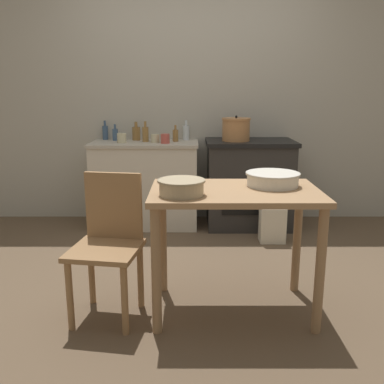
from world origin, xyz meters
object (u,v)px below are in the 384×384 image
Objects in this scene: cup_mid_right at (122,138)px; cup_right at (165,139)px; flour_sack at (272,225)px; mixing_bowl_small at (273,178)px; stove at (249,183)px; stock_pot at (236,129)px; cup_far_right at (155,138)px; work_table at (235,211)px; bottle_center at (105,132)px; bottle_center_right at (115,134)px; bottle_left at (175,135)px; chair at (109,241)px; bottle_mid_left at (145,134)px; bottle_center_left at (186,132)px; bottle_far_left at (136,133)px; mixing_bowl_large at (181,186)px.

cup_right is (0.43, -0.05, -0.00)m from cup_mid_right.
mixing_bowl_small is (-0.24, -1.15, 0.67)m from flour_sack.
stock_pot reaches higher than stove.
cup_far_right reaches higher than flour_sack.
cup_right is (-0.52, 1.66, 0.25)m from work_table.
work_table is at bearing -59.57° from bottle_center.
bottle_center reaches higher than bottle_center_right.
bottle_left is at bearing 175.47° from stove.
stove is 2.09m from chair.
bottle_mid_left reaches higher than flour_sack.
flour_sack is 1.82m from bottle_center_right.
bottle_mid_left reaches higher than cup_mid_right.
work_table is 4.98× the size of bottle_center_left.
work_table is 1.43m from flour_sack.
bottle_center_right reaches higher than work_table.
stock_pot is 1.49× the size of bottle_far_left.
flour_sack is 3.57× the size of cup_right.
bottle_center_left is (0.41, 0.14, 0.00)m from bottle_mid_left.
bottle_center_right reaches higher than mixing_bowl_small.
stock_pot is at bearing 4.13° from cup_right.
cup_right is (0.65, -0.32, -0.03)m from bottle_center.
stove is at bearing 16.89° from stock_pot.
bottle_center is (-0.74, 0.17, 0.01)m from bottle_left.
cup_far_right is at bearing -178.66° from stove.
mixing_bowl_large is (-0.80, -1.39, 0.68)m from flour_sack.
bottle_center is (-0.85, 2.12, 0.10)m from mixing_bowl_large.
chair is at bearing -121.35° from stove.
bottle_mid_left is (0.04, 1.83, 0.47)m from chair.
work_table is (-0.32, -1.76, 0.21)m from stove.
bottle_center reaches higher than mixing_bowl_large.
bottle_far_left reaches higher than work_table.
cup_mid_right is at bearing 179.93° from stock_pot.
bottle_left is (0.34, 1.85, 0.45)m from chair.
bottle_left is 0.21m from cup_far_right.
cup_mid_right is at bearing 162.17° from flour_sack.
bottle_center_right is at bearing 118.90° from work_table.
mixing_bowl_large is 2.13m from bottle_far_left.
chair is at bearing -94.68° from cup_far_right.
flour_sack is 2.00× the size of bottle_left.
stock_pot is 1.43× the size of bottle_center.
bottle_left is 0.18m from cup_right.
bottle_far_left is at bearing 100.93° from chair.
chair reaches higher than work_table.
cup_far_right is at bearing -42.71° from bottle_far_left.
chair is 2.11m from bottle_center.
bottle_far_left is at bearing 104.01° from mixing_bowl_large.
bottle_left is at bearing -15.62° from bottle_far_left.
bottle_center is 2.36× the size of cup_far_right.
bottle_center_left reaches higher than bottle_center.
cup_far_right is at bearing 99.22° from mixing_bowl_large.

